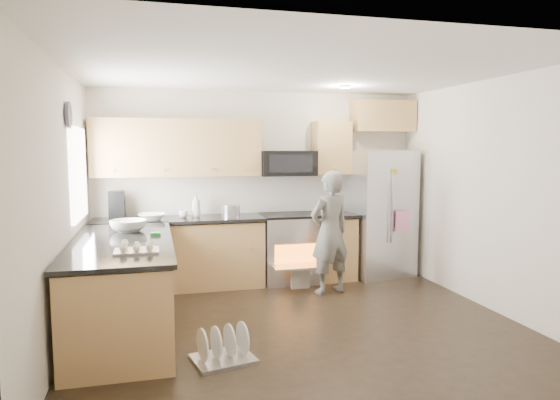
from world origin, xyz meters
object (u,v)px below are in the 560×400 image
object	(u,v)px
stove_range	(289,232)
dish_rack	(223,351)
refrigerator	(379,213)
person	(330,232)

from	to	relation	value
stove_range	dish_rack	world-z (taller)	stove_range
dish_rack	stove_range	bearing A→B (deg)	62.45
stove_range	dish_rack	bearing A→B (deg)	-117.55
stove_range	refrigerator	size ratio (longest dim) A/B	1.00
refrigerator	dish_rack	xyz separation A→B (m)	(-2.57, -2.38, -0.81)
refrigerator	dish_rack	world-z (taller)	refrigerator
refrigerator	dish_rack	bearing A→B (deg)	-147.22
refrigerator	dish_rack	size ratio (longest dim) A/B	3.06
stove_range	dish_rack	distance (m)	2.74
stove_range	person	world-z (taller)	stove_range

